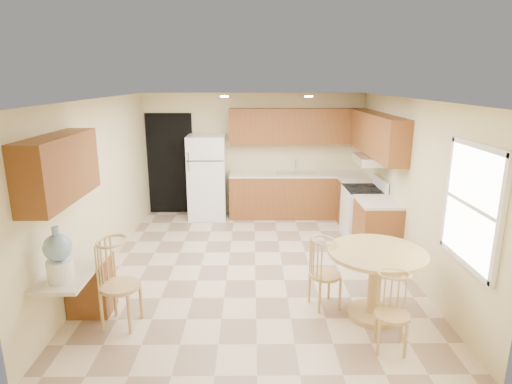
{
  "coord_description": "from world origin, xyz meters",
  "views": [
    {
      "loc": [
        -0.05,
        -6.05,
        2.76
      ],
      "look_at": [
        0.01,
        0.3,
        1.08
      ],
      "focal_mm": 30.0,
      "sensor_mm": 36.0,
      "label": 1
    }
  ],
  "objects_px": {
    "stove": "(363,212)",
    "dining_table": "(375,274)",
    "water_crock": "(59,257)",
    "refrigerator": "(207,177)",
    "chair_table_a": "(327,269)",
    "chair_desk": "(116,279)",
    "chair_table_b": "(395,309)"
  },
  "relations": [
    {
      "from": "stove",
      "to": "dining_table",
      "type": "height_order",
      "value": "stove"
    },
    {
      "from": "water_crock",
      "to": "dining_table",
      "type": "bearing_deg",
      "value": 9.5
    },
    {
      "from": "refrigerator",
      "to": "dining_table",
      "type": "distance_m",
      "value": 4.53
    },
    {
      "from": "stove",
      "to": "chair_table_a",
      "type": "height_order",
      "value": "stove"
    },
    {
      "from": "stove",
      "to": "water_crock",
      "type": "relative_size",
      "value": 1.88
    },
    {
      "from": "dining_table",
      "to": "chair_table_a",
      "type": "relative_size",
      "value": 1.29
    },
    {
      "from": "chair_desk",
      "to": "stove",
      "type": "bearing_deg",
      "value": 138.37
    },
    {
      "from": "refrigerator",
      "to": "stove",
      "type": "relative_size",
      "value": 1.55
    },
    {
      "from": "chair_table_a",
      "to": "chair_desk",
      "type": "relative_size",
      "value": 0.86
    },
    {
      "from": "refrigerator",
      "to": "chair_desk",
      "type": "relative_size",
      "value": 1.64
    },
    {
      "from": "stove",
      "to": "water_crock",
      "type": "xyz_separation_m",
      "value": [
        -3.92,
        -3.21,
        0.56
      ]
    },
    {
      "from": "chair_table_a",
      "to": "chair_table_b",
      "type": "bearing_deg",
      "value": 12.7
    },
    {
      "from": "stove",
      "to": "dining_table",
      "type": "distance_m",
      "value": 2.69
    },
    {
      "from": "chair_table_b",
      "to": "water_crock",
      "type": "bearing_deg",
      "value": 7.39
    },
    {
      "from": "chair_table_b",
      "to": "chair_desk",
      "type": "bearing_deg",
      "value": 0.93
    },
    {
      "from": "dining_table",
      "to": "chair_table_b",
      "type": "bearing_deg",
      "value": -90.0
    },
    {
      "from": "chair_table_a",
      "to": "chair_desk",
      "type": "bearing_deg",
      "value": -98.68
    },
    {
      "from": "stove",
      "to": "chair_desk",
      "type": "height_order",
      "value": "stove"
    },
    {
      "from": "stove",
      "to": "dining_table",
      "type": "relative_size",
      "value": 0.96
    },
    {
      "from": "refrigerator",
      "to": "chair_table_a",
      "type": "distance_m",
      "value": 4.13
    },
    {
      "from": "refrigerator",
      "to": "stove",
      "type": "xyz_separation_m",
      "value": [
        2.88,
        -1.22,
        -0.38
      ]
    },
    {
      "from": "chair_table_b",
      "to": "chair_desk",
      "type": "distance_m",
      "value": 2.99
    },
    {
      "from": "chair_desk",
      "to": "chair_table_b",
      "type": "bearing_deg",
      "value": 89.39
    },
    {
      "from": "refrigerator",
      "to": "stove",
      "type": "bearing_deg",
      "value": -22.99
    },
    {
      "from": "dining_table",
      "to": "water_crock",
      "type": "bearing_deg",
      "value": -170.5
    },
    {
      "from": "refrigerator",
      "to": "chair_desk",
      "type": "height_order",
      "value": "refrigerator"
    },
    {
      "from": "dining_table",
      "to": "chair_desk",
      "type": "distance_m",
      "value": 2.96
    },
    {
      "from": "refrigerator",
      "to": "stove",
      "type": "height_order",
      "value": "refrigerator"
    },
    {
      "from": "chair_desk",
      "to": "dining_table",
      "type": "bearing_deg",
      "value": 103.48
    },
    {
      "from": "stove",
      "to": "refrigerator",
      "type": "bearing_deg",
      "value": 157.01
    },
    {
      "from": "chair_table_a",
      "to": "dining_table",
      "type": "bearing_deg",
      "value": 54.51
    },
    {
      "from": "dining_table",
      "to": "chair_table_a",
      "type": "bearing_deg",
      "value": 163.07
    }
  ]
}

